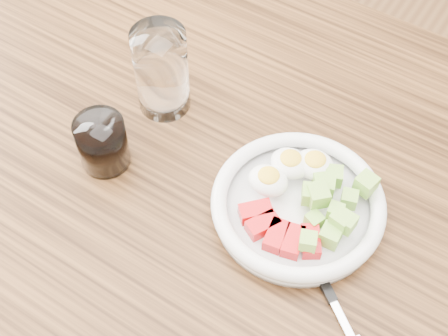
# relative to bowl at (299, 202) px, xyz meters

# --- Properties ---
(dining_table) EXTENTS (1.50, 0.90, 0.77)m
(dining_table) POSITION_rel_bowl_xyz_m (-0.10, -0.02, -0.12)
(dining_table) COLOR brown
(dining_table) RESTS_ON ground
(bowl) EXTENTS (0.23, 0.23, 0.06)m
(bowl) POSITION_rel_bowl_xyz_m (0.00, 0.00, 0.00)
(bowl) COLOR white
(bowl) RESTS_ON dining_table
(fork) EXTENTS (0.16, 0.12, 0.01)m
(fork) POSITION_rel_bowl_xyz_m (0.09, -0.08, -0.02)
(fork) COLOR black
(fork) RESTS_ON dining_table
(water_glass) EXTENTS (0.08, 0.08, 0.14)m
(water_glass) POSITION_rel_bowl_xyz_m (-0.26, 0.06, 0.05)
(water_glass) COLOR white
(water_glass) RESTS_ON dining_table
(coffee_glass) EXTENTS (0.07, 0.07, 0.08)m
(coffee_glass) POSITION_rel_bowl_xyz_m (-0.27, -0.07, 0.02)
(coffee_glass) COLOR white
(coffee_glass) RESTS_ON dining_table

